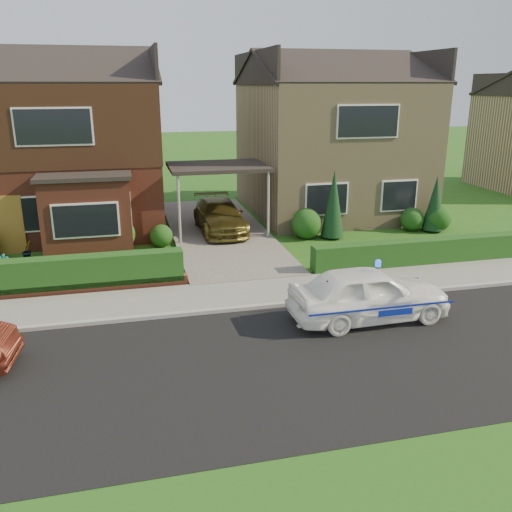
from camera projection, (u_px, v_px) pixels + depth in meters
name	position (u px, v px, depth m)	size (l,w,h in m)	color
ground	(305.00, 361.00, 11.85)	(120.00, 120.00, 0.00)	#285015
road	(305.00, 361.00, 11.85)	(60.00, 6.00, 0.02)	black
kerb	(269.00, 306.00, 14.66)	(60.00, 0.16, 0.12)	#9E9993
sidewalk	(260.00, 292.00, 15.63)	(60.00, 2.00, 0.10)	slate
driveway	(219.00, 232.00, 22.02)	(3.80, 12.00, 0.12)	#666059
house_left	(66.00, 134.00, 22.27)	(7.50, 9.53, 7.25)	brown
house_right	(330.00, 132.00, 24.99)	(7.50, 8.06, 7.25)	tan
carport_link	(218.00, 168.00, 21.19)	(3.80, 3.00, 2.77)	black
dwarf_wall	(52.00, 291.00, 15.40)	(7.70, 0.25, 0.36)	brown
hedge_left	(53.00, 295.00, 15.60)	(7.50, 0.55, 0.90)	#173B12
hedge_right	(419.00, 265.00, 18.10)	(7.50, 0.55, 0.80)	#173B12
shrub_left_mid	(116.00, 234.00, 19.37)	(1.32, 1.32, 1.32)	#173B12
shrub_left_near	(161.00, 236.00, 20.07)	(0.84, 0.84, 0.84)	#173B12
shrub_right_near	(307.00, 224.00, 21.09)	(1.20, 1.20, 1.20)	#173B12
shrub_right_mid	(412.00, 219.00, 22.25)	(0.96, 0.96, 0.96)	#173B12
shrub_right_far	(438.00, 218.00, 22.18)	(1.08, 1.08, 1.08)	#173B12
conifer_a	(333.00, 206.00, 20.91)	(0.90, 0.90, 2.60)	black
conifer_b	(435.00, 205.00, 21.96)	(0.90, 0.90, 2.20)	black
police_car	(369.00, 294.00, 13.74)	(3.78, 4.15, 1.56)	white
driveway_car	(220.00, 216.00, 21.72)	(1.73, 4.25, 1.23)	brown
potted_plant_a	(4.00, 265.00, 17.03)	(0.36, 0.25, 0.69)	gray
potted_plant_b	(27.00, 251.00, 18.52)	(0.30, 0.37, 0.67)	gray
potted_plant_c	(85.00, 246.00, 18.85)	(0.44, 0.44, 0.79)	gray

